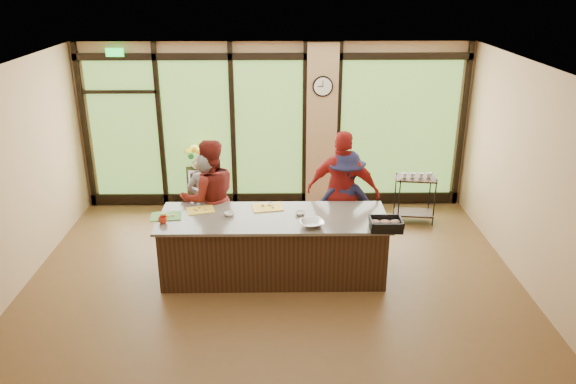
{
  "coord_description": "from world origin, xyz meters",
  "views": [
    {
      "loc": [
        0.1,
        -6.87,
        4.12
      ],
      "look_at": [
        0.21,
        0.4,
        1.25
      ],
      "focal_mm": 35.0,
      "sensor_mm": 36.0,
      "label": 1
    }
  ],
  "objects_px": {
    "cook_left": "(207,204)",
    "cook_right": "(345,201)",
    "bar_cart": "(415,193)",
    "island_base": "(274,247)",
    "flower_stand": "(200,189)",
    "roasting_pan": "(386,226)"
  },
  "relations": [
    {
      "from": "cook_left",
      "to": "cook_right",
      "type": "relative_size",
      "value": 1.03
    },
    {
      "from": "cook_right",
      "to": "bar_cart",
      "type": "height_order",
      "value": "cook_right"
    },
    {
      "from": "island_base",
      "to": "cook_right",
      "type": "distance_m",
      "value": 1.43
    },
    {
      "from": "island_base",
      "to": "bar_cart",
      "type": "bearing_deg",
      "value": 36.69
    },
    {
      "from": "cook_left",
      "to": "flower_stand",
      "type": "distance_m",
      "value": 1.85
    },
    {
      "from": "island_base",
      "to": "cook_left",
      "type": "height_order",
      "value": "cook_left"
    },
    {
      "from": "cook_left",
      "to": "bar_cart",
      "type": "xyz_separation_m",
      "value": [
        3.44,
        1.12,
        -0.28
      ]
    },
    {
      "from": "cook_right",
      "to": "flower_stand",
      "type": "distance_m",
      "value": 2.99
    },
    {
      "from": "roasting_pan",
      "to": "flower_stand",
      "type": "distance_m",
      "value": 4.11
    },
    {
      "from": "bar_cart",
      "to": "island_base",
      "type": "bearing_deg",
      "value": -135.67
    },
    {
      "from": "bar_cart",
      "to": "cook_left",
      "type": "bearing_deg",
      "value": -154.26
    },
    {
      "from": "cook_left",
      "to": "bar_cart",
      "type": "height_order",
      "value": "cook_left"
    },
    {
      "from": "flower_stand",
      "to": "bar_cart",
      "type": "relative_size",
      "value": 0.85
    },
    {
      "from": "flower_stand",
      "to": "bar_cart",
      "type": "height_order",
      "value": "bar_cart"
    },
    {
      "from": "cook_right",
      "to": "roasting_pan",
      "type": "distance_m",
      "value": 1.33
    },
    {
      "from": "roasting_pan",
      "to": "bar_cart",
      "type": "distance_m",
      "value": 2.46
    },
    {
      "from": "flower_stand",
      "to": "bar_cart",
      "type": "bearing_deg",
      "value": -29.27
    },
    {
      "from": "bar_cart",
      "to": "cook_right",
      "type": "bearing_deg",
      "value": -136.02
    },
    {
      "from": "cook_left",
      "to": "bar_cart",
      "type": "distance_m",
      "value": 3.63
    },
    {
      "from": "cook_left",
      "to": "cook_right",
      "type": "xyz_separation_m",
      "value": [
        2.11,
        0.14,
        -0.02
      ]
    },
    {
      "from": "cook_right",
      "to": "bar_cart",
      "type": "xyz_separation_m",
      "value": [
        1.33,
        0.98,
        -0.26
      ]
    },
    {
      "from": "cook_right",
      "to": "bar_cart",
      "type": "distance_m",
      "value": 1.67
    }
  ]
}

